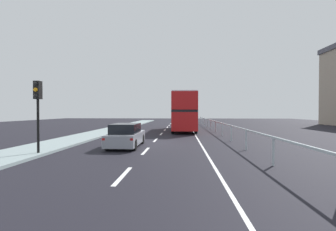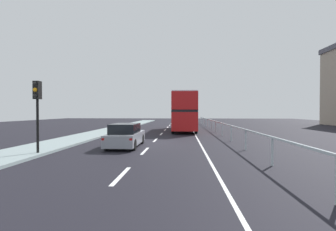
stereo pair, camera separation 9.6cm
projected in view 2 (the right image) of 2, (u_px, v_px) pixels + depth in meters
ground_plane at (152, 144)px, 15.68m from camera, size 75.61×120.00×0.10m
near_sidewalk_kerb at (66, 141)px, 16.08m from camera, size 2.98×80.00×0.14m
lane_paint_markings at (182, 133)px, 23.64m from camera, size 3.45×46.00×0.01m
bridge_side_railing at (216, 123)px, 24.28m from camera, size 0.10×42.00×1.19m
double_decker_bus_red at (184, 111)px, 26.03m from camera, size 2.67×10.10×4.24m
hatchback_car_near at (126, 136)px, 14.08m from camera, size 1.80×4.14×1.45m
traffic_signal_pole at (37, 99)px, 11.19m from camera, size 0.30×0.42×3.58m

